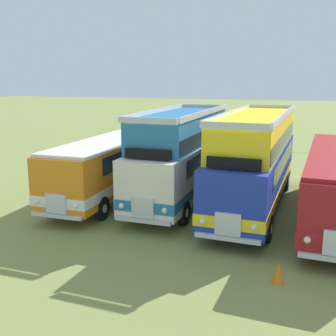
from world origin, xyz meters
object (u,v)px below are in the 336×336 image
at_px(bus_first_in_row, 118,160).
at_px(bus_third_in_row, 256,158).
at_px(cone_near_end, 278,273).
at_px(bus_second_in_row, 181,154).

xyz_separation_m(bus_first_in_row, bus_third_in_row, (7.14, -0.16, 0.60)).
xyz_separation_m(bus_first_in_row, cone_near_end, (8.85, -7.41, -1.43)).
bearing_deg(bus_second_in_row, cone_near_end, -53.51).
xyz_separation_m(bus_third_in_row, cone_near_end, (1.71, -7.25, -2.03)).
distance_m(bus_first_in_row, cone_near_end, 11.63).
bearing_deg(cone_near_end, bus_first_in_row, 140.07).
distance_m(bus_third_in_row, cone_near_end, 7.72).
relative_size(bus_first_in_row, bus_third_in_row, 1.03).
bearing_deg(bus_first_in_row, bus_third_in_row, -1.26).
relative_size(bus_third_in_row, cone_near_end, 17.19).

